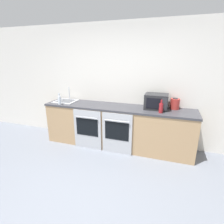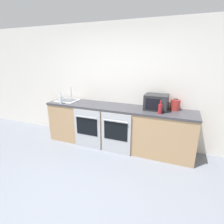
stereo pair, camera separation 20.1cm
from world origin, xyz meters
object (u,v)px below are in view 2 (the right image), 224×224
oven_right (116,134)px  bottle_red (160,109)px  oven_left (87,129)px  sink (67,100)px  kettle (175,105)px  microwave (156,102)px  bottle_clear (61,99)px

oven_right → bottle_red: bottle_red is taller
oven_left → sink: size_ratio=1.81×
oven_right → kettle: size_ratio=3.89×
microwave → bottle_clear: 2.05m
oven_right → microwave: microwave is taller
microwave → bottle_red: (0.11, -0.25, -0.05)m
oven_left → sink: 0.93m
sink → bottle_clear: bearing=-84.8°
bottle_red → kettle: bearing=55.3°
oven_left → microwave: microwave is taller
kettle → oven_left: bearing=-163.4°
oven_right → bottle_red: (0.80, 0.15, 0.57)m
bottle_clear → kettle: (2.37, 0.42, 0.01)m
bottle_red → kettle: 0.43m
bottle_clear → oven_left: bearing=-6.7°
oven_left → microwave: size_ratio=1.93×
oven_left → microwave: 1.53m
sink → oven_right: bearing=-14.7°
microwave → kettle: 0.37m
bottle_clear → sink: (-0.02, 0.27, -0.08)m
sink → bottle_red: bearing=-5.4°
oven_right → microwave: bearing=30.1°
microwave → sink: 2.05m
oven_left → bottle_clear: size_ratio=3.47×
bottle_red → sink: (-2.15, 0.20, -0.08)m
bottle_red → kettle: bottle_red is taller
kettle → bottle_red: bearing=-124.7°
oven_left → microwave: (1.34, 0.40, 0.62)m
oven_right → bottle_clear: bottle_clear is taller
oven_right → oven_left: bearing=180.0°
bottle_clear → sink: sink is taller
oven_left → bottle_red: (1.45, 0.15, 0.57)m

